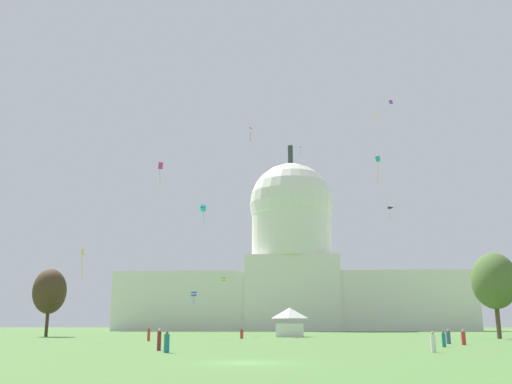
{
  "coord_description": "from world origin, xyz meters",
  "views": [
    {
      "loc": [
        2.26,
        -32.74,
        2.08
      ],
      "look_at": [
        -2.97,
        60.42,
        23.96
      ],
      "focal_mm": 39.71,
      "sensor_mm": 36.0,
      "label": 1
    }
  ],
  "objects_px": {
    "person_red_lawn_far_right": "(149,335)",
    "person_white_deep_crowd": "(433,343)",
    "kite_yellow_low": "(82,256)",
    "person_teal_near_tent": "(444,340)",
    "kite_lime_low": "(224,279)",
    "kite_magenta_mid": "(160,168)",
    "person_denim_front_left": "(448,337)",
    "person_maroon_aisle_center": "(159,340)",
    "person_red_mid_center": "(242,334)",
    "kite_red_high": "(249,130)",
    "person_teal_mid_right": "(167,343)",
    "capitol_building": "(292,269)",
    "kite_black_mid": "(388,209)",
    "tree_west_mid": "(50,291)",
    "kite_turquoise_mid": "(378,163)",
    "person_red_mid_left": "(463,338)",
    "event_tent": "(290,322)",
    "tree_east_near": "(494,281)",
    "kite_cyan_mid": "(203,208)",
    "kite_violet_high": "(391,102)",
    "kite_blue_low": "(194,294)",
    "kite_gold_high": "(376,117)",
    "kite_green_high": "(302,148)"
  },
  "relations": [
    {
      "from": "person_red_mid_left",
      "to": "person_teal_near_tent",
      "type": "relative_size",
      "value": 1.04
    },
    {
      "from": "kite_turquoise_mid",
      "to": "kite_gold_high",
      "type": "bearing_deg",
      "value": -36.63
    },
    {
      "from": "person_teal_near_tent",
      "to": "person_denim_front_left",
      "type": "xyz_separation_m",
      "value": [
        2.94,
        9.28,
        0.0
      ]
    },
    {
      "from": "tree_east_near",
      "to": "kite_magenta_mid",
      "type": "relative_size",
      "value": 3.2
    },
    {
      "from": "person_red_mid_left",
      "to": "kite_turquoise_mid",
      "type": "relative_size",
      "value": 0.4
    },
    {
      "from": "kite_yellow_low",
      "to": "person_teal_near_tent",
      "type": "bearing_deg",
      "value": 109.22
    },
    {
      "from": "kite_turquoise_mid",
      "to": "kite_magenta_mid",
      "type": "relative_size",
      "value": 0.98
    },
    {
      "from": "person_teal_near_tent",
      "to": "person_teal_mid_right",
      "type": "height_order",
      "value": "person_teal_mid_right"
    },
    {
      "from": "person_white_deep_crowd",
      "to": "kite_gold_high",
      "type": "relative_size",
      "value": 1.05
    },
    {
      "from": "tree_west_mid",
      "to": "person_denim_front_left",
      "type": "bearing_deg",
      "value": -29.71
    },
    {
      "from": "event_tent",
      "to": "kite_turquoise_mid",
      "type": "relative_size",
      "value": 1.62
    },
    {
      "from": "person_denim_front_left",
      "to": "person_maroon_aisle_center",
      "type": "xyz_separation_m",
      "value": [
        -28.12,
        -18.07,
        0.12
      ]
    },
    {
      "from": "person_teal_near_tent",
      "to": "kite_black_mid",
      "type": "xyz_separation_m",
      "value": [
        2.03,
        36.97,
        20.06
      ]
    },
    {
      "from": "person_teal_near_tent",
      "to": "kite_cyan_mid",
      "type": "xyz_separation_m",
      "value": [
        -31.38,
        53.59,
        23.93
      ]
    },
    {
      "from": "kite_black_mid",
      "to": "kite_magenta_mid",
      "type": "xyz_separation_m",
      "value": [
        -38.66,
        1.13,
        8.01
      ]
    },
    {
      "from": "capitol_building",
      "to": "kite_green_high",
      "type": "xyz_separation_m",
      "value": [
        3.48,
        -21.37,
        36.13
      ]
    },
    {
      "from": "capitol_building",
      "to": "person_red_lawn_far_right",
      "type": "distance_m",
      "value": 122.28
    },
    {
      "from": "person_red_mid_center",
      "to": "kite_blue_low",
      "type": "height_order",
      "value": "kite_blue_low"
    },
    {
      "from": "tree_east_near",
      "to": "kite_gold_high",
      "type": "distance_m",
      "value": 83.58
    },
    {
      "from": "kite_violet_high",
      "to": "kite_blue_low",
      "type": "height_order",
      "value": "kite_violet_high"
    },
    {
      "from": "kite_red_high",
      "to": "kite_violet_high",
      "type": "bearing_deg",
      "value": 165.35
    },
    {
      "from": "kite_cyan_mid",
      "to": "kite_lime_low",
      "type": "bearing_deg",
      "value": 152.09
    },
    {
      "from": "event_tent",
      "to": "kite_gold_high",
      "type": "xyz_separation_m",
      "value": [
        25.68,
        53.84,
        57.47
      ]
    },
    {
      "from": "capitol_building",
      "to": "person_red_mid_center",
      "type": "distance_m",
      "value": 108.18
    },
    {
      "from": "tree_west_mid",
      "to": "kite_red_high",
      "type": "distance_m",
      "value": 46.3
    },
    {
      "from": "kite_green_high",
      "to": "kite_yellow_low",
      "type": "height_order",
      "value": "kite_green_high"
    },
    {
      "from": "tree_west_mid",
      "to": "kite_violet_high",
      "type": "height_order",
      "value": "kite_violet_high"
    },
    {
      "from": "person_red_lawn_far_right",
      "to": "kite_black_mid",
      "type": "relative_size",
      "value": 0.82
    },
    {
      "from": "kite_turquoise_mid",
      "to": "kite_magenta_mid",
      "type": "height_order",
      "value": "kite_magenta_mid"
    },
    {
      "from": "kite_red_high",
      "to": "kite_gold_high",
      "type": "distance_m",
      "value": 66.78
    },
    {
      "from": "person_denim_front_left",
      "to": "kite_turquoise_mid",
      "type": "height_order",
      "value": "kite_turquoise_mid"
    },
    {
      "from": "kite_red_high",
      "to": "kite_black_mid",
      "type": "bearing_deg",
      "value": 97.69
    },
    {
      "from": "kite_turquoise_mid",
      "to": "kite_lime_low",
      "type": "relative_size",
      "value": 3.63
    },
    {
      "from": "person_teal_mid_right",
      "to": "tree_west_mid",
      "type": "bearing_deg",
      "value": 128.28
    },
    {
      "from": "person_red_lawn_far_right",
      "to": "person_white_deep_crowd",
      "type": "bearing_deg",
      "value": 88.83
    },
    {
      "from": "person_red_mid_center",
      "to": "kite_red_high",
      "type": "distance_m",
      "value": 39.3
    },
    {
      "from": "person_denim_front_left",
      "to": "kite_lime_low",
      "type": "xyz_separation_m",
      "value": [
        -33.28,
        73.82,
        12.18
      ]
    },
    {
      "from": "person_teal_near_tent",
      "to": "kite_red_high",
      "type": "xyz_separation_m",
      "value": [
        -21.55,
        44.58,
        36.99
      ]
    },
    {
      "from": "person_red_lawn_far_right",
      "to": "capitol_building",
      "type": "bearing_deg",
      "value": -145.38
    },
    {
      "from": "person_red_mid_center",
      "to": "kite_magenta_mid",
      "type": "xyz_separation_m",
      "value": [
        -14.96,
        6.74,
        28.09
      ]
    },
    {
      "from": "person_red_mid_left",
      "to": "kite_cyan_mid",
      "type": "relative_size",
      "value": 0.42
    },
    {
      "from": "person_red_mid_center",
      "to": "kite_blue_low",
      "type": "distance_m",
      "value": 59.04
    },
    {
      "from": "person_red_lawn_far_right",
      "to": "kite_red_high",
      "type": "distance_m",
      "value": 46.64
    },
    {
      "from": "person_red_lawn_far_right",
      "to": "tree_west_mid",
      "type": "bearing_deg",
      "value": -92.16
    },
    {
      "from": "kite_black_mid",
      "to": "kite_magenta_mid",
      "type": "distance_m",
      "value": 39.5
    },
    {
      "from": "person_red_mid_left",
      "to": "kite_cyan_mid",
      "type": "bearing_deg",
      "value": -170.83
    },
    {
      "from": "capitol_building",
      "to": "person_red_mid_center",
      "type": "xyz_separation_m",
      "value": [
        -8.46,
        -106.02,
        -19.77
      ]
    },
    {
      "from": "kite_lime_low",
      "to": "kite_magenta_mid",
      "type": "relative_size",
      "value": 0.27
    },
    {
      "from": "person_red_lawn_far_right",
      "to": "kite_gold_high",
      "type": "xyz_separation_m",
      "value": [
        43.93,
        80.03,
        59.14
      ]
    },
    {
      "from": "person_red_mid_center",
      "to": "kite_gold_high",
      "type": "relative_size",
      "value": 1.0
    }
  ]
}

